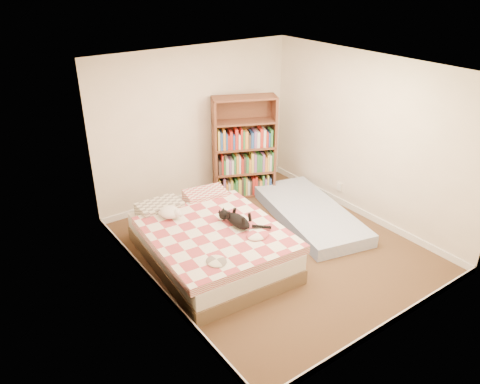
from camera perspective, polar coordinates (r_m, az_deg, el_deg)
room at (r=6.09m, az=4.28°, el=2.77°), size 3.51×4.01×2.51m
bed at (r=6.29m, az=-3.78°, el=-5.98°), size 1.74×2.30×0.59m
bookshelf at (r=7.86m, az=0.38°, el=3.81°), size 1.16×0.75×1.71m
floor_mattress at (r=7.36m, az=8.45°, el=-2.60°), size 1.45×2.32×0.19m
black_cat at (r=6.10m, az=-0.39°, el=-3.38°), size 0.33×0.74×0.17m
white_dog at (r=6.34m, az=-8.44°, el=-2.46°), size 0.33×0.35×0.14m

